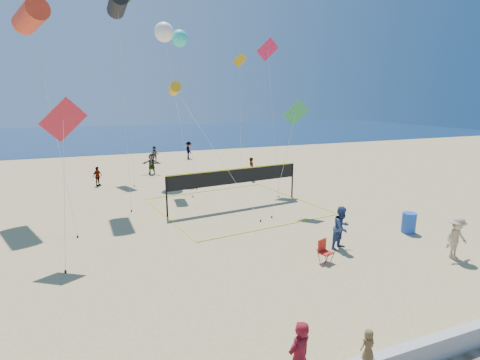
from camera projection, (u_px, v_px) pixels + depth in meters
name	position (u px, v px, depth m)	size (l,w,h in m)	color
ground	(303.00, 313.00, 11.46)	(120.00, 120.00, 0.00)	tan
ocean	(123.00, 135.00, 67.66)	(140.00, 50.00, 0.03)	navy
woman	(299.00, 358.00, 8.18)	(0.64, 0.42, 1.76)	maroon
toddler	(368.00, 345.00, 8.48)	(0.37, 0.24, 0.75)	brown
bystander_a	(342.00, 228.00, 16.26)	(0.92, 0.72, 1.90)	navy
bystander_b	(456.00, 238.00, 15.21)	(1.14, 0.66, 1.77)	tan
far_person_0	(97.00, 176.00, 28.11)	(0.86, 0.36, 1.46)	gray
far_person_1	(152.00, 164.00, 32.47)	(1.65, 0.52, 1.78)	gray
far_person_2	(252.00, 169.00, 29.98)	(0.67, 0.44, 1.85)	gray
far_person_3	(155.00, 155.00, 38.27)	(0.81, 0.63, 1.67)	gray
far_person_4	(189.00, 150.00, 40.90)	(1.19, 0.69, 1.84)	gray
camp_chair	(324.00, 250.00, 14.99)	(0.62, 0.73, 1.03)	red
trash_barrel	(409.00, 223.00, 18.29)	(0.67, 0.67, 1.00)	blue
volleyball_net	(235.00, 181.00, 22.50)	(9.82, 9.69, 2.35)	black
kite_0	(31.00, 16.00, 20.69)	(2.80, 8.21, 11.73)	red
kite_1	(118.00, 4.00, 22.51)	(1.17, 4.88, 12.74)	black
kite_2	(175.00, 89.00, 25.51)	(2.97, 9.69, 7.58)	gold
kite_3	(63.00, 125.00, 15.13)	(1.88, 2.53, 6.53)	red
kite_4	(295.00, 118.00, 21.54)	(2.97, 1.75, 6.39)	green
kite_5	(268.00, 57.00, 26.88)	(1.95, 4.41, 10.76)	#E4204D
kite_6	(164.00, 32.00, 29.49)	(1.95, 8.72, 12.33)	white
kite_7	(180.00, 38.00, 30.78)	(1.45, 7.20, 11.97)	#2ADAD4
kite_8	(123.00, 1.00, 31.12)	(1.47, 7.64, 14.96)	green
kite_9	(240.00, 69.00, 34.31)	(1.86, 3.66, 10.55)	gold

